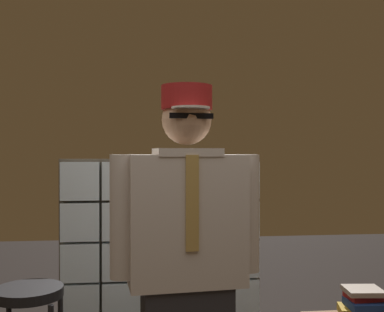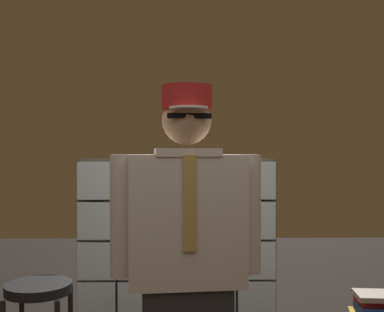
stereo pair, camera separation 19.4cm
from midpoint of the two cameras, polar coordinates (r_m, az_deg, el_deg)
The scene contains 3 objects.
glass_block_wall at distance 3.33m, azimuth -5.41°, elevation -12.50°, with size 1.40×0.10×1.40m.
standing_person at distance 2.17m, azimuth -3.28°, elevation -13.64°, with size 0.69×0.32×1.73m.
book_stack at distance 2.69m, azimuth 18.28°, elevation -16.98°, with size 0.27×0.22×0.18m.
Camera 1 is at (-0.14, -1.73, 1.43)m, focal length 43.78 mm.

